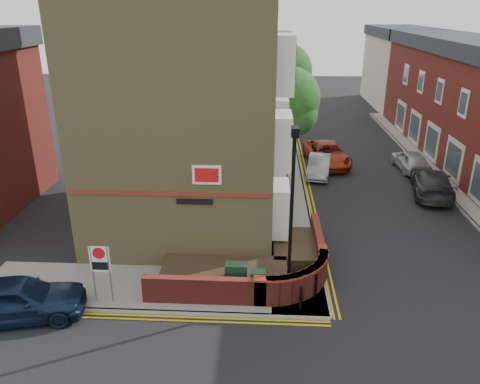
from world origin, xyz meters
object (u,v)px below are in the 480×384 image
object	(u,v)px
utility_cabinet_large	(236,278)
silver_car_near	(319,166)
zone_sign	(100,264)
navy_hatchback	(16,299)
lamppost	(291,215)

from	to	relation	value
utility_cabinet_large	silver_car_near	bearing A→B (deg)	71.92
zone_sign	navy_hatchback	xyz separation A→B (m)	(-2.65, -1.00, -0.88)
zone_sign	navy_hatchback	size ratio (longest dim) A/B	0.49
navy_hatchback	zone_sign	bearing A→B (deg)	-82.14
utility_cabinet_large	silver_car_near	world-z (taller)	utility_cabinet_large
lamppost	silver_car_near	world-z (taller)	lamppost
zone_sign	silver_car_near	distance (m)	16.93
utility_cabinet_large	silver_car_near	size ratio (longest dim) A/B	0.32
zone_sign	lamppost	bearing A→B (deg)	6.07
lamppost	zone_sign	size ratio (longest dim) A/B	2.86
lamppost	zone_sign	bearing A→B (deg)	-173.93
utility_cabinet_large	zone_sign	size ratio (longest dim) A/B	0.55
zone_sign	silver_car_near	size ratio (longest dim) A/B	0.58
zone_sign	silver_car_near	world-z (taller)	zone_sign
lamppost	silver_car_near	size ratio (longest dim) A/B	1.65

